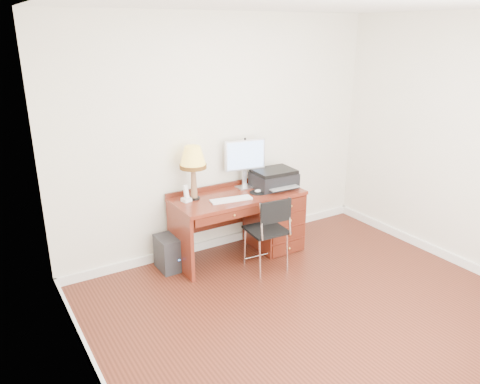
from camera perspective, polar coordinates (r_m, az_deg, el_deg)
ground at (r=4.59m, az=9.13°, el=-14.27°), size 4.00×4.00×0.00m
room_shell at (r=4.98m, az=4.41°, el=-10.48°), size 4.00×4.00×4.00m
desk at (r=5.56m, az=2.56°, el=-2.98°), size 1.50×0.67×0.75m
monitor at (r=5.42m, az=0.59°, el=4.21°), size 0.49×0.19×0.57m
keyboard at (r=5.09m, az=-1.09°, el=-0.92°), size 0.48×0.20×0.02m
mouse_pad at (r=5.33m, az=2.24°, el=0.03°), size 0.20×0.20×0.04m
printer at (r=5.50m, az=4.15°, el=1.66°), size 0.50×0.40×0.22m
leg_lamp at (r=5.02m, az=-5.76°, el=3.82°), size 0.29×0.29×0.59m
phone at (r=5.07m, az=-6.57°, el=-0.56°), size 0.10×0.10×0.19m
pen_cup at (r=5.53m, az=2.22°, el=1.17°), size 0.07×0.07×0.09m
chair at (r=5.03m, az=3.64°, el=-4.21°), size 0.43×0.43×0.85m
equipment_box at (r=5.25m, az=-8.20°, el=-7.25°), size 0.33×0.33×0.38m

